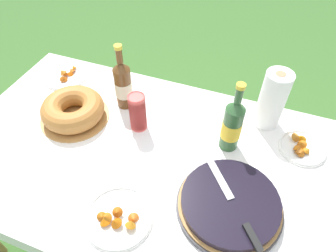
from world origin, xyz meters
TOP-DOWN VIEW (x-y plane):
  - ground_plane at (0.00, 0.00)m, footprint 16.00×16.00m
  - garden_table at (0.00, 0.00)m, footprint 1.58×0.94m
  - tablecloth at (0.00, 0.00)m, footprint 1.59×0.95m
  - berry_tart at (0.38, -0.12)m, footprint 0.37×0.37m
  - serving_knife at (0.40, -0.14)m, footprint 0.26×0.30m
  - bundt_cake at (-0.37, 0.08)m, footprint 0.31×0.31m
  - cup_stack at (-0.07, 0.13)m, footprint 0.07×0.07m
  - cider_bottle_green at (0.32, 0.16)m, footprint 0.08×0.08m
  - cider_bottle_amber at (-0.19, 0.24)m, footprint 0.08×0.08m
  - snack_plate_near at (0.04, -0.29)m, footprint 0.24×0.24m
  - snack_plate_left at (0.60, 0.25)m, footprint 0.19×0.19m
  - snack_plate_right at (-0.57, 0.31)m, footprint 0.23×0.23m
  - paper_towel_roll at (0.44, 0.35)m, footprint 0.11×0.11m

SIDE VIEW (x-z plane):
  - ground_plane at x=0.00m, z-range 0.00..0.00m
  - garden_table at x=0.00m, z-range 0.30..1.04m
  - tablecloth at x=0.00m, z-range 0.68..0.78m
  - snack_plate_right at x=-0.57m, z-range 0.73..0.79m
  - snack_plate_near at x=0.04m, z-range 0.73..0.79m
  - snack_plate_left at x=0.60m, z-range 0.73..0.79m
  - berry_tart at x=0.38m, z-range 0.75..0.80m
  - bundt_cake at x=-0.37m, z-range 0.75..0.85m
  - serving_knife at x=0.40m, z-range 0.80..0.82m
  - cup_stack at x=-0.07m, z-range 0.75..0.92m
  - cider_bottle_amber at x=-0.19m, z-range 0.71..1.02m
  - cider_bottle_green at x=0.32m, z-range 0.71..1.03m
  - paper_towel_roll at x=0.44m, z-range 0.75..1.01m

